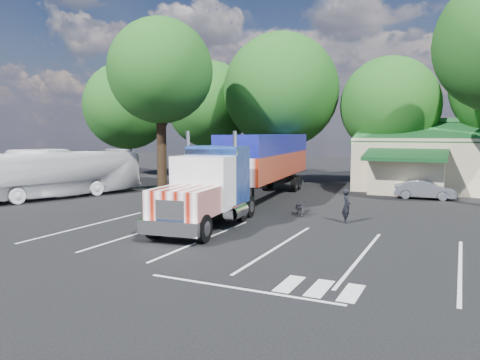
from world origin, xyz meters
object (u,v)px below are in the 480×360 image
at_px(semi_truck, 255,163).
at_px(bicycle, 300,208).
at_px(woman, 346,206).
at_px(tour_bus, 56,173).
at_px(silver_sedan, 425,190).

bearing_deg(semi_truck, bicycle, -43.67).
bearing_deg(bicycle, semi_truck, 111.53).
height_order(semi_truck, woman, semi_truck).
bearing_deg(tour_bus, woman, 15.54).
bearing_deg(woman, silver_sedan, -41.99).
distance_m(semi_truck, bicycle, 5.30).
bearing_deg(woman, bicycle, 42.92).
bearing_deg(tour_bus, silver_sedan, 40.78).
relative_size(semi_truck, silver_sedan, 5.59).
xyz_separation_m(semi_truck, bicycle, (3.87, -2.93, -2.11)).
distance_m(semi_truck, tour_bus, 13.74).
xyz_separation_m(woman, bicycle, (-2.70, 1.00, -0.41)).
height_order(tour_bus, silver_sedan, tour_bus).
xyz_separation_m(semi_truck, woman, (6.57, -3.93, -1.70)).
height_order(woman, bicycle, woman).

